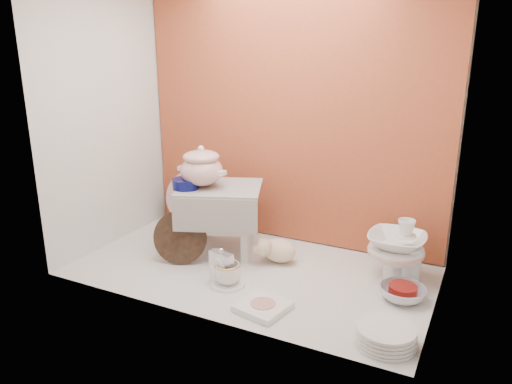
# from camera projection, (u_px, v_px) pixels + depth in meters

# --- Properties ---
(ground) EXTENTS (1.80, 1.80, 0.00)m
(ground) POSITION_uv_depth(u_px,v_px,m) (251.00, 270.00, 2.53)
(ground) COLOR silver
(ground) RESTS_ON ground
(niche_shell) EXTENTS (1.86, 1.03, 1.53)m
(niche_shell) POSITION_uv_depth(u_px,v_px,m) (267.00, 84.00, 2.41)
(niche_shell) COLOR #A64E29
(niche_shell) RESTS_ON ground
(step_stool) EXTENTS (0.55, 0.51, 0.38)m
(step_stool) POSITION_uv_depth(u_px,v_px,m) (221.00, 220.00, 2.70)
(step_stool) COLOR silver
(step_stool) RESTS_ON ground
(soup_tureen) EXTENTS (0.34, 0.34, 0.23)m
(soup_tureen) POSITION_uv_depth(u_px,v_px,m) (202.00, 166.00, 2.60)
(soup_tureen) COLOR white
(soup_tureen) RESTS_ON step_stool
(cobalt_bowl) EXTENTS (0.18, 0.18, 0.05)m
(cobalt_bowl) POSITION_uv_depth(u_px,v_px,m) (186.00, 184.00, 2.60)
(cobalt_bowl) COLOR #0A0D4D
(cobalt_bowl) RESTS_ON step_stool
(floral_platter) EXTENTS (0.37, 0.18, 0.35)m
(floral_platter) POSITION_uv_depth(u_px,v_px,m) (193.00, 198.00, 3.12)
(floral_platter) COLOR white
(floral_platter) RESTS_ON ground
(blue_white_vase) EXTENTS (0.26, 0.26, 0.25)m
(blue_white_vase) POSITION_uv_depth(u_px,v_px,m) (190.00, 215.00, 2.98)
(blue_white_vase) COLOR white
(blue_white_vase) RESTS_ON ground
(lacquer_tray) EXTENTS (0.30, 0.19, 0.28)m
(lacquer_tray) POSITION_uv_depth(u_px,v_px,m) (180.00, 238.00, 2.59)
(lacquer_tray) COLOR black
(lacquer_tray) RESTS_ON ground
(mantel_clock) EXTENTS (0.13, 0.07, 0.19)m
(mantel_clock) POSITION_uv_depth(u_px,v_px,m) (221.00, 266.00, 2.36)
(mantel_clock) COLOR silver
(mantel_clock) RESTS_ON ground
(plush_pig) EXTENTS (0.28, 0.25, 0.14)m
(plush_pig) POSITION_uv_depth(u_px,v_px,m) (279.00, 250.00, 2.60)
(plush_pig) COLOR beige
(plush_pig) RESTS_ON ground
(teacup_saucer) EXTENTS (0.18, 0.18, 0.01)m
(teacup_saucer) POSITION_uv_depth(u_px,v_px,m) (228.00, 284.00, 2.38)
(teacup_saucer) COLOR white
(teacup_saucer) RESTS_ON ground
(gold_rim_teacup) EXTENTS (0.14, 0.14, 0.10)m
(gold_rim_teacup) POSITION_uv_depth(u_px,v_px,m) (228.00, 273.00, 2.36)
(gold_rim_teacup) COLOR white
(gold_rim_teacup) RESTS_ON teacup_saucer
(lattice_dish) EXTENTS (0.24, 0.24, 0.03)m
(lattice_dish) POSITION_uv_depth(u_px,v_px,m) (263.00, 307.00, 2.16)
(lattice_dish) COLOR white
(lattice_dish) RESTS_ON ground
(dinner_plate_stack) EXTENTS (0.31, 0.31, 0.07)m
(dinner_plate_stack) POSITION_uv_depth(u_px,v_px,m) (386.00, 335.00, 1.91)
(dinner_plate_stack) COLOR white
(dinner_plate_stack) RESTS_ON ground
(crystal_bowl) EXTENTS (0.27, 0.27, 0.07)m
(crystal_bowl) POSITION_uv_depth(u_px,v_px,m) (402.00, 293.00, 2.23)
(crystal_bowl) COLOR silver
(crystal_bowl) RESTS_ON ground
(clear_glass_vase) EXTENTS (0.10, 0.10, 0.18)m
(clear_glass_vase) POSITION_uv_depth(u_px,v_px,m) (411.00, 265.00, 2.38)
(clear_glass_vase) COLOR silver
(clear_glass_vase) RESTS_ON ground
(porcelain_tower) EXTENTS (0.35, 0.35, 0.32)m
(porcelain_tower) POSITION_uv_depth(u_px,v_px,m) (396.00, 248.00, 2.40)
(porcelain_tower) COLOR white
(porcelain_tower) RESTS_ON ground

